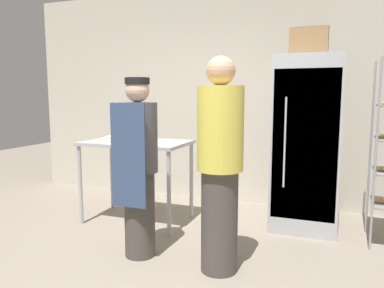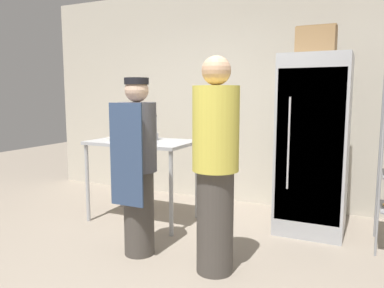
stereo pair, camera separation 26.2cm
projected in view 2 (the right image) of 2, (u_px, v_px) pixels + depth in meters
ground_plane at (163, 278)px, 3.00m from camera, size 14.00×14.00×0.00m
back_wall at (251, 96)px, 4.98m from camera, size 6.40×0.12×2.89m
refrigerator at (313, 145)px, 3.93m from camera, size 0.69×0.67×1.87m
prep_counter at (142, 150)px, 4.32m from camera, size 1.17×0.73×0.93m
donut_box at (122, 137)px, 4.25m from camera, size 0.28×0.21×0.26m
blender_pitcher at (152, 129)px, 4.35m from camera, size 0.15×0.15×0.29m
cardboard_storage_box at (316, 41)px, 3.89m from camera, size 0.40×0.31×0.30m
person_baker at (138, 165)px, 3.36m from camera, size 0.34×0.36×1.61m
person_customer at (215, 165)px, 3.00m from camera, size 0.37×0.37×1.76m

